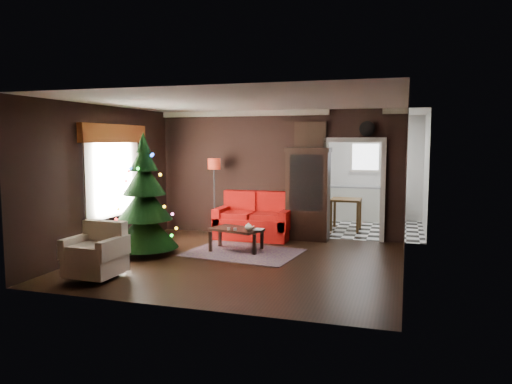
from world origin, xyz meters
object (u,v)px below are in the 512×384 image
(loveseat, at_px, (254,216))
(christmas_tree, at_px, (145,199))
(coffee_table, at_px, (236,239))
(teapot, at_px, (248,227))
(curio_cabinet, at_px, (308,196))
(armchair, at_px, (95,249))
(kitchen_table, at_px, (346,214))
(floor_lamp, at_px, (214,199))
(wall_clock, at_px, (367,129))

(loveseat, xyz_separation_m, christmas_tree, (-1.50, -2.05, 0.55))
(christmas_tree, height_order, coffee_table, christmas_tree)
(christmas_tree, relative_size, teapot, 15.07)
(loveseat, relative_size, curio_cabinet, 0.89)
(armchair, relative_size, kitchen_table, 1.06)
(armchair, height_order, teapot, armchair)
(loveseat, bearing_deg, floor_lamp, 176.25)
(curio_cabinet, height_order, floor_lamp, curio_cabinet)
(floor_lamp, relative_size, teapot, 11.72)
(floor_lamp, distance_m, kitchen_table, 3.21)
(christmas_tree, height_order, armchair, christmas_tree)
(curio_cabinet, distance_m, armchair, 4.72)
(loveseat, distance_m, teapot, 1.50)
(wall_clock, height_order, kitchen_table, wall_clock)
(curio_cabinet, relative_size, teapot, 12.24)
(floor_lamp, bearing_deg, curio_cabinet, 4.28)
(teapot, bearing_deg, curio_cabinet, 64.51)
(coffee_table, relative_size, teapot, 6.21)
(teapot, bearing_deg, christmas_tree, -162.52)
(christmas_tree, distance_m, teapot, 2.01)
(floor_lamp, distance_m, teapot, 2.03)
(floor_lamp, distance_m, wall_clock, 3.67)
(loveseat, bearing_deg, christmas_tree, -126.24)
(christmas_tree, bearing_deg, coffee_table, 26.96)
(christmas_tree, bearing_deg, armchair, -87.48)
(loveseat, height_order, christmas_tree, christmas_tree)
(wall_clock, distance_m, kitchen_table, 2.43)
(curio_cabinet, relative_size, christmas_tree, 0.81)
(coffee_table, bearing_deg, loveseat, 91.72)
(curio_cabinet, distance_m, coffee_table, 1.99)
(floor_lamp, bearing_deg, coffee_table, -53.20)
(armchair, bearing_deg, christmas_tree, 94.94)
(loveseat, relative_size, armchair, 2.14)
(coffee_table, distance_m, wall_clock, 3.57)
(kitchen_table, bearing_deg, christmas_tree, -131.76)
(armchair, bearing_deg, wall_clock, 49.76)
(curio_cabinet, xyz_separation_m, floor_lamp, (-2.10, -0.16, -0.12))
(loveseat, relative_size, coffee_table, 1.77)
(loveseat, relative_size, wall_clock, 5.31)
(wall_clock, bearing_deg, christmas_tree, -147.57)
(loveseat, relative_size, christmas_tree, 0.73)
(kitchen_table, bearing_deg, loveseat, -137.49)
(curio_cabinet, relative_size, wall_clock, 5.94)
(armchair, bearing_deg, kitchen_table, 61.32)
(curio_cabinet, bearing_deg, floor_lamp, -175.72)
(christmas_tree, bearing_deg, floor_lamp, 75.50)
(curio_cabinet, bearing_deg, wall_clock, 8.53)
(loveseat, bearing_deg, curio_cabinet, 10.83)
(loveseat, bearing_deg, teapot, -76.67)
(curio_cabinet, bearing_deg, christmas_tree, -139.46)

